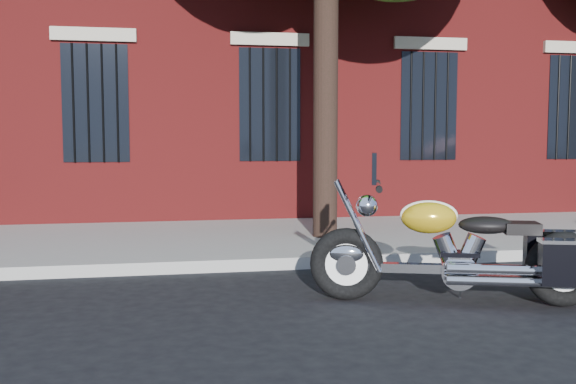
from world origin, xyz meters
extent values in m
plane|color=black|center=(0.00, 0.00, 0.00)|extent=(120.00, 120.00, 0.00)
cube|color=gray|center=(0.00, 1.38, 0.07)|extent=(40.00, 0.16, 0.15)
cube|color=gray|center=(0.00, 3.26, 0.07)|extent=(40.00, 3.60, 0.15)
cube|color=black|center=(0.00, 5.11, 2.20)|extent=(1.10, 0.14, 2.00)
cube|color=#B2A893|center=(0.00, 5.08, 3.35)|extent=(1.40, 0.20, 0.22)
cylinder|color=black|center=(0.00, 5.03, 2.20)|extent=(0.04, 0.04, 2.00)
cylinder|color=black|center=(0.50, 2.90, 2.50)|extent=(0.36, 0.36, 5.00)
torus|color=black|center=(-0.04, -0.25, 0.37)|extent=(0.74, 0.37, 0.73)
torus|color=black|center=(1.94, -0.87, 0.37)|extent=(0.74, 0.37, 0.73)
cylinder|color=white|center=(-0.04, -0.25, 0.37)|extent=(0.54, 0.22, 0.54)
cylinder|color=white|center=(1.94, -0.87, 0.37)|extent=(0.54, 0.22, 0.54)
ellipsoid|color=white|center=(-0.04, -0.25, 0.48)|extent=(0.41, 0.25, 0.21)
ellipsoid|color=gold|center=(1.94, -0.87, 0.50)|extent=(0.41, 0.26, 0.21)
cube|color=white|center=(0.95, -0.56, 0.35)|extent=(1.59, 0.59, 0.09)
cylinder|color=white|center=(1.00, -0.58, 0.33)|extent=(0.39, 0.29, 0.35)
cylinder|color=white|center=(1.46, -0.92, 0.34)|extent=(1.33, 0.50, 0.10)
ellipsoid|color=gold|center=(0.72, -0.49, 0.85)|extent=(0.61, 0.46, 0.31)
ellipsoid|color=black|center=(1.24, -0.65, 0.78)|extent=(0.60, 0.45, 0.17)
cube|color=black|center=(1.99, -0.59, 0.49)|extent=(0.55, 0.32, 0.41)
cube|color=black|center=(1.82, -1.13, 0.49)|extent=(0.55, 0.32, 0.41)
cylinder|color=white|center=(0.25, -0.34, 1.15)|extent=(0.29, 0.82, 0.04)
sphere|color=white|center=(0.15, -0.31, 0.96)|extent=(0.27, 0.27, 0.22)
cube|color=black|center=(0.21, -0.33, 1.33)|extent=(0.17, 0.43, 0.30)
camera|label=1|loc=(-1.73, -6.33, 1.63)|focal=40.00mm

